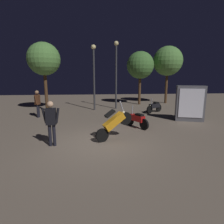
% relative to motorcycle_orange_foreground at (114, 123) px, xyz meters
% --- Properties ---
extents(ground_plane, '(40.00, 40.00, 0.00)m').
position_rel_motorcycle_orange_foreground_xyz_m(ground_plane, '(-0.57, -0.39, -0.74)').
color(ground_plane, '#756656').
extents(motorcycle_orange_foreground, '(1.57, 0.73, 1.63)m').
position_rel_motorcycle_orange_foreground_xyz_m(motorcycle_orange_foreground, '(0.00, 0.00, 0.00)').
color(motorcycle_orange_foreground, black).
rests_on(motorcycle_orange_foreground, ground_plane).
extents(motorcycle_black_parked_left, '(1.41, 1.04, 1.11)m').
position_rel_motorcycle_orange_foreground_xyz_m(motorcycle_black_parked_left, '(3.54, 5.61, -0.31)').
color(motorcycle_black_parked_left, black).
rests_on(motorcycle_black_parked_left, ground_plane).
extents(motorcycle_red_parked_right, '(0.92, 1.49, 1.11)m').
position_rel_motorcycle_orange_foreground_xyz_m(motorcycle_red_parked_right, '(1.36, 1.79, -0.31)').
color(motorcycle_red_parked_right, black).
rests_on(motorcycle_red_parked_right, ground_plane).
extents(person_rider_beside, '(0.27, 0.67, 1.75)m').
position_rel_motorcycle_orange_foreground_xyz_m(person_rider_beside, '(-4.49, 4.70, 0.31)').
color(person_rider_beside, black).
rests_on(person_rider_beside, ground_plane).
extents(person_bystander_far, '(0.67, 0.25, 1.74)m').
position_rel_motorcycle_orange_foreground_xyz_m(person_bystander_far, '(-2.42, -0.46, 0.30)').
color(person_bystander_far, black).
rests_on(person_bystander_far, ground_plane).
extents(streetlamp_near, '(0.36, 0.36, 4.97)m').
position_rel_motorcycle_orange_foreground_xyz_m(streetlamp_near, '(-0.86, 7.08, 2.41)').
color(streetlamp_near, '#38383D').
rests_on(streetlamp_near, ground_plane).
extents(streetlamp_far, '(0.36, 0.36, 5.33)m').
position_rel_motorcycle_orange_foreground_xyz_m(streetlamp_far, '(0.91, 7.52, 2.61)').
color(streetlamp_far, '#38383D').
rests_on(streetlamp_far, ground_plane).
extents(tree_left_bg, '(2.79, 2.79, 5.47)m').
position_rel_motorcycle_orange_foreground_xyz_m(tree_left_bg, '(6.19, 10.23, 3.31)').
color(tree_left_bg, '#4C331E').
rests_on(tree_left_bg, ground_plane).
extents(tree_center_bg, '(2.41, 2.41, 5.11)m').
position_rel_motorcycle_orange_foreground_xyz_m(tree_center_bg, '(-4.55, 7.14, 3.13)').
color(tree_center_bg, '#4C331E').
rests_on(tree_center_bg, ground_plane).
extents(tree_right_bg, '(2.48, 2.48, 4.88)m').
position_rel_motorcycle_orange_foreground_xyz_m(tree_right_bg, '(3.38, 9.65, 2.87)').
color(tree_right_bg, '#4C331E').
rests_on(tree_right_bg, ground_plane).
extents(kiosk_billboard, '(1.68, 0.93, 2.10)m').
position_rel_motorcycle_orange_foreground_xyz_m(kiosk_billboard, '(4.82, 2.93, 0.31)').
color(kiosk_billboard, '#595960').
rests_on(kiosk_billboard, ground_plane).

